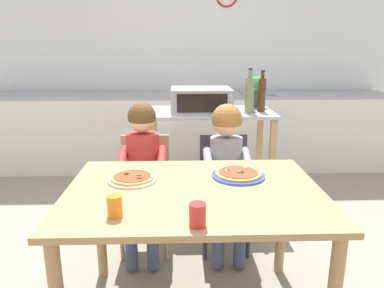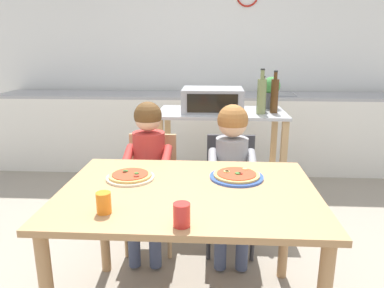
{
  "view_description": "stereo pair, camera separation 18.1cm",
  "coord_description": "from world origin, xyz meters",
  "px_view_note": "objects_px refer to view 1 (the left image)",
  "views": [
    {
      "loc": [
        -0.06,
        -1.67,
        1.45
      ],
      "look_at": [
        0.0,
        0.3,
        0.9
      ],
      "focal_mm": 33.93,
      "sensor_mm": 36.0,
      "label": 1
    },
    {
      "loc": [
        0.12,
        -1.67,
        1.45
      ],
      "look_at": [
        0.0,
        0.3,
        0.9
      ],
      "focal_mm": 33.93,
      "sensor_mm": 36.0,
      "label": 2
    }
  ],
  "objects_px": {
    "dining_table": "(194,208)",
    "child_in_grey_shirt": "(227,160)",
    "drinking_cup_orange": "(115,206)",
    "kitchen_island_cart": "(209,145)",
    "pizza_plate_cream": "(132,178)",
    "child_in_red_shirt": "(143,163)",
    "dining_chair_left": "(145,184)",
    "bottle_clear_vinegar": "(250,95)",
    "dining_chair_right": "(224,183)",
    "pizza_plate_blue_rimmed": "(238,174)",
    "potted_herb_plant": "(257,90)",
    "bottle_brown_beer": "(262,94)",
    "drinking_cup_red": "(197,215)",
    "bottle_dark_olive_oil": "(249,95)",
    "toaster_oven": "(201,100)"
  },
  "relations": [
    {
      "from": "child_in_red_shirt",
      "to": "child_in_grey_shirt",
      "type": "bearing_deg",
      "value": 0.76
    },
    {
      "from": "potted_herb_plant",
      "to": "dining_chair_right",
      "type": "distance_m",
      "value": 1.05
    },
    {
      "from": "dining_chair_right",
      "to": "pizza_plate_cream",
      "type": "height_order",
      "value": "dining_chair_right"
    },
    {
      "from": "bottle_brown_beer",
      "to": "drinking_cup_red",
      "type": "height_order",
      "value": "bottle_brown_beer"
    },
    {
      "from": "kitchen_island_cart",
      "to": "bottle_brown_beer",
      "type": "height_order",
      "value": "bottle_brown_beer"
    },
    {
      "from": "bottle_clear_vinegar",
      "to": "child_in_grey_shirt",
      "type": "height_order",
      "value": "bottle_clear_vinegar"
    },
    {
      "from": "bottle_clear_vinegar",
      "to": "dining_chair_right",
      "type": "distance_m",
      "value": 0.8
    },
    {
      "from": "kitchen_island_cart",
      "to": "bottle_dark_olive_oil",
      "type": "relative_size",
      "value": 3.64
    },
    {
      "from": "kitchen_island_cart",
      "to": "bottle_dark_olive_oil",
      "type": "bearing_deg",
      "value": 4.8
    },
    {
      "from": "bottle_dark_olive_oil",
      "to": "child_in_grey_shirt",
      "type": "xyz_separation_m",
      "value": [
        -0.28,
        -0.75,
        -0.34
      ]
    },
    {
      "from": "toaster_oven",
      "to": "child_in_red_shirt",
      "type": "bearing_deg",
      "value": -120.73
    },
    {
      "from": "child_in_red_shirt",
      "to": "child_in_grey_shirt",
      "type": "distance_m",
      "value": 0.57
    },
    {
      "from": "dining_chair_left",
      "to": "pizza_plate_blue_rimmed",
      "type": "relative_size",
      "value": 2.82
    },
    {
      "from": "dining_chair_right",
      "to": "drinking_cup_orange",
      "type": "xyz_separation_m",
      "value": [
        -0.59,
        -1.05,
        0.32
      ]
    },
    {
      "from": "child_in_red_shirt",
      "to": "pizza_plate_cream",
      "type": "relative_size",
      "value": 4.14
    },
    {
      "from": "child_in_red_shirt",
      "to": "pizza_plate_blue_rimmed",
      "type": "xyz_separation_m",
      "value": [
        0.57,
        -0.47,
        0.08
      ]
    },
    {
      "from": "dining_table",
      "to": "drinking_cup_orange",
      "type": "xyz_separation_m",
      "value": [
        -0.34,
        -0.28,
        0.15
      ]
    },
    {
      "from": "dining_chair_left",
      "to": "drinking_cup_orange",
      "type": "relative_size",
      "value": 8.79
    },
    {
      "from": "bottle_dark_olive_oil",
      "to": "dining_table",
      "type": "distance_m",
      "value": 1.54
    },
    {
      "from": "dining_table",
      "to": "pizza_plate_cream",
      "type": "relative_size",
      "value": 4.95
    },
    {
      "from": "child_in_grey_shirt",
      "to": "child_in_red_shirt",
      "type": "bearing_deg",
      "value": -179.24
    },
    {
      "from": "bottle_brown_beer",
      "to": "pizza_plate_cream",
      "type": "distance_m",
      "value": 1.55
    },
    {
      "from": "pizza_plate_cream",
      "to": "dining_chair_right",
      "type": "bearing_deg",
      "value": 48.3
    },
    {
      "from": "bottle_dark_olive_oil",
      "to": "drinking_cup_orange",
      "type": "height_order",
      "value": "bottle_dark_olive_oil"
    },
    {
      "from": "bottle_brown_beer",
      "to": "child_in_grey_shirt",
      "type": "distance_m",
      "value": 0.85
    },
    {
      "from": "child_in_grey_shirt",
      "to": "potted_herb_plant",
      "type": "bearing_deg",
      "value": 67.59
    },
    {
      "from": "child_in_red_shirt",
      "to": "pizza_plate_cream",
      "type": "distance_m",
      "value": 0.52
    },
    {
      "from": "pizza_plate_cream",
      "to": "kitchen_island_cart",
      "type": "bearing_deg",
      "value": 67.82
    },
    {
      "from": "bottle_dark_olive_oil",
      "to": "dining_table",
      "type": "xyz_separation_m",
      "value": [
        -0.53,
        -1.4,
        -0.38
      ]
    },
    {
      "from": "toaster_oven",
      "to": "child_in_grey_shirt",
      "type": "height_order",
      "value": "toaster_oven"
    },
    {
      "from": "toaster_oven",
      "to": "drinking_cup_orange",
      "type": "height_order",
      "value": "toaster_oven"
    },
    {
      "from": "dining_chair_right",
      "to": "drinking_cup_red",
      "type": "xyz_separation_m",
      "value": [
        -0.25,
        -1.14,
        0.32
      ]
    },
    {
      "from": "bottle_dark_olive_oil",
      "to": "dining_chair_right",
      "type": "distance_m",
      "value": 0.88
    },
    {
      "from": "kitchen_island_cart",
      "to": "child_in_red_shirt",
      "type": "relative_size",
      "value": 1.01
    },
    {
      "from": "bottle_dark_olive_oil",
      "to": "drinking_cup_red",
      "type": "xyz_separation_m",
      "value": [
        -0.53,
        -1.78,
        -0.23
      ]
    },
    {
      "from": "drinking_cup_red",
      "to": "dining_chair_left",
      "type": "bearing_deg",
      "value": 105.55
    },
    {
      "from": "pizza_plate_cream",
      "to": "pizza_plate_blue_rimmed",
      "type": "height_order",
      "value": "same"
    },
    {
      "from": "kitchen_island_cart",
      "to": "toaster_oven",
      "type": "height_order",
      "value": "toaster_oven"
    },
    {
      "from": "potted_herb_plant",
      "to": "toaster_oven",
      "type": "bearing_deg",
      "value": -159.31
    },
    {
      "from": "bottle_dark_olive_oil",
      "to": "child_in_red_shirt",
      "type": "distance_m",
      "value": 1.19
    },
    {
      "from": "toaster_oven",
      "to": "child_in_red_shirt",
      "type": "xyz_separation_m",
      "value": [
        -0.43,
        -0.72,
        -0.32
      ]
    },
    {
      "from": "dining_table",
      "to": "child_in_grey_shirt",
      "type": "xyz_separation_m",
      "value": [
        0.25,
        0.65,
        0.04
      ]
    },
    {
      "from": "drinking_cup_orange",
      "to": "kitchen_island_cart",
      "type": "bearing_deg",
      "value": 72.35
    },
    {
      "from": "bottle_clear_vinegar",
      "to": "bottle_dark_olive_oil",
      "type": "xyz_separation_m",
      "value": [
        0.02,
        0.13,
        -0.02
      ]
    },
    {
      "from": "child_in_red_shirt",
      "to": "potted_herb_plant",
      "type": "bearing_deg",
      "value": 44.18
    },
    {
      "from": "potted_herb_plant",
      "to": "child_in_red_shirt",
      "type": "height_order",
      "value": "potted_herb_plant"
    },
    {
      "from": "dining_chair_left",
      "to": "bottle_brown_beer",
      "type": "bearing_deg",
      "value": 31.19
    },
    {
      "from": "bottle_brown_beer",
      "to": "drinking_cup_red",
      "type": "xyz_separation_m",
      "value": [
        -0.62,
        -1.71,
        -0.25
      ]
    },
    {
      "from": "pizza_plate_blue_rimmed",
      "to": "potted_herb_plant",
      "type": "bearing_deg",
      "value": 74.9
    },
    {
      "from": "bottle_brown_beer",
      "to": "dining_chair_left",
      "type": "height_order",
      "value": "bottle_brown_beer"
    }
  ]
}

